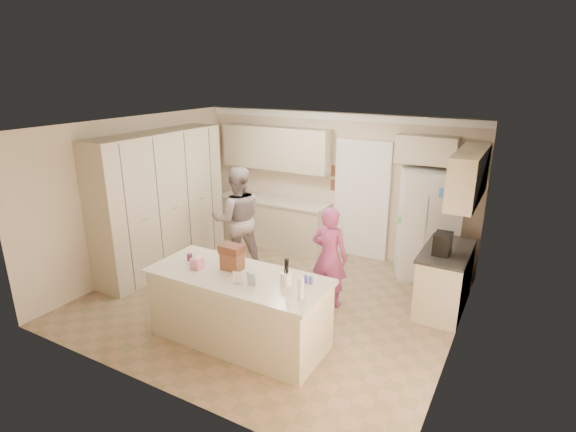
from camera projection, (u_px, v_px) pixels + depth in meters
The scene contains 41 objects.
floor at pixel (271, 300), 6.79m from camera, with size 5.20×4.60×0.02m, color #907156.
ceiling at pixel (269, 125), 5.97m from camera, with size 5.20×4.60×0.02m, color white.
wall_back at pixel (335, 184), 8.30m from camera, with size 5.20×0.02×2.60m, color beige.
wall_front at pixel (150, 282), 4.46m from camera, with size 5.20×0.02×2.60m, color beige.
wall_left at pixel (138, 195), 7.59m from camera, with size 0.02×4.60×2.60m, color beige.
wall_right at pixel (463, 253), 5.18m from camera, with size 0.02×4.60×2.60m, color beige.
crown_back at pixel (336, 116), 7.88m from camera, with size 5.20×0.08×0.12m, color white.
pantry_bank at pixel (161, 201), 7.65m from camera, with size 0.60×2.60×2.35m, color #C1B398.
back_base_cab at pixel (273, 223), 8.84m from camera, with size 2.20×0.60×0.88m, color #C1B398.
back_countertop at pixel (273, 200), 8.69m from camera, with size 2.24×0.63×0.04m, color beige.
back_upper_cab at pixel (276, 148), 8.49m from camera, with size 2.20×0.35×0.80m, color #C1B398.
doorway_opening at pixel (362, 201), 8.10m from camera, with size 0.90×0.06×2.10m, color black.
doorway_casing at pixel (361, 202), 8.07m from camera, with size 1.02×0.03×2.22m, color white.
wall_frame_upper at pixel (335, 171), 8.18m from camera, with size 0.15×0.02×0.20m, color brown.
wall_frame_lower at pixel (335, 185), 8.26m from camera, with size 0.15×0.02×0.20m, color brown.
refrigerator at pixel (427, 224), 7.35m from camera, with size 0.90×0.70×1.80m, color white.
fridge_seam at pixel (422, 231), 7.06m from camera, with size 0.01×0.02×1.78m, color gray.
fridge_dispenser at pixel (410, 214), 7.07m from camera, with size 0.22×0.03×0.35m, color black.
fridge_handle_l at pixel (420, 221), 7.02m from camera, with size 0.02×0.02×0.85m, color silver.
fridge_handle_r at pixel (426, 222), 6.98m from camera, with size 0.02×0.02×0.85m, color silver.
over_fridge_cab at pixel (427, 150), 7.14m from camera, with size 0.95×0.35×0.45m, color #C1B398.
right_base_cab at pixel (444, 281), 6.42m from camera, with size 0.60×1.20×0.88m, color #C1B398.
right_countertop at pixel (447, 251), 6.28m from camera, with size 0.63×1.24×0.04m, color #2D2B28.
right_upper_cab at pixel (469, 176), 6.06m from camera, with size 0.35×1.50×0.70m, color #C1B398.
coffee_maker at pixel (443, 244), 6.08m from camera, with size 0.22×0.28×0.30m, color black.
island_base at pixel (239, 310), 5.64m from camera, with size 2.20×0.90×0.88m, color #C1B398.
island_top at pixel (238, 276), 5.50m from camera, with size 2.28×0.96×0.05m, color beige.
utensil_crock at pixel (286, 279), 5.21m from camera, with size 0.13×0.13×0.15m, color white.
tissue_box at pixel (197, 263), 5.64m from camera, with size 0.13×0.13×0.14m, color pink.
tissue_plume at pixel (196, 255), 5.61m from camera, with size 0.08×0.08×0.08m, color white.
dollhouse_body at pixel (232, 261), 5.61m from camera, with size 0.26×0.18×0.22m, color brown.
dollhouse_roof at pixel (232, 249), 5.56m from camera, with size 0.28×0.20×0.10m, color #592D1E.
jam_jar at pixel (190, 257), 5.89m from camera, with size 0.07×0.07×0.09m, color #59263F.
greeting_card_a at pixel (238, 278), 5.23m from camera, with size 0.12×0.01×0.16m, color white.
greeting_card_b at pixel (251, 279), 5.20m from camera, with size 0.12×0.01×0.16m, color silver.
water_bottle at pixel (301, 288), 4.89m from camera, with size 0.07×0.07×0.24m, color silver.
shaker_salt at pixel (306, 279), 5.28m from camera, with size 0.05×0.05×0.09m, color #484EB5.
shaker_pepper at pixel (311, 280), 5.25m from camera, with size 0.05×0.05×0.09m, color #484EB5.
teen_boy at pixel (238, 219), 7.58m from camera, with size 0.88×0.68×1.81m, color #9C9593.
teen_girl at pixel (329, 257), 6.45m from camera, with size 0.55×0.36×1.51m, color #AE3D96.
fridge_magnets at pixel (422, 231), 7.05m from camera, with size 0.76×0.02×1.44m, color tan, non-canonical shape.
Camera 1 is at (3.17, -5.17, 3.32)m, focal length 28.00 mm.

